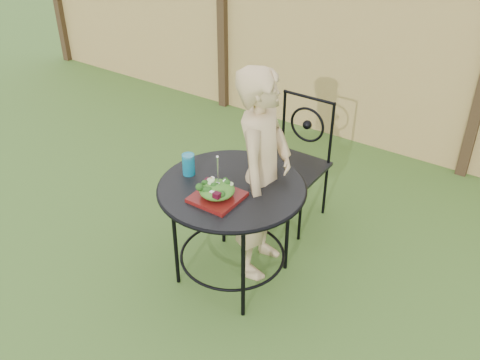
{
  "coord_description": "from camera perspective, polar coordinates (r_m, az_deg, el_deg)",
  "views": [
    {
      "loc": [
        1.95,
        -2.31,
        2.51
      ],
      "look_at": [
        0.4,
        -0.02,
        0.75
      ],
      "focal_mm": 40.0,
      "sensor_mm": 36.0,
      "label": 1
    }
  ],
  "objects": [
    {
      "name": "patio_chair",
      "position": [
        4.01,
        5.93,
        2.29
      ],
      "size": [
        0.46,
        0.46,
        0.95
      ],
      "color": "black",
      "rests_on": "ground"
    },
    {
      "name": "fork",
      "position": [
        3.04,
        -2.38,
        0.93
      ],
      "size": [
        0.01,
        0.01,
        0.18
      ],
      "primitive_type": "cylinder",
      "color": "silver",
      "rests_on": "salad"
    },
    {
      "name": "salad_plate",
      "position": [
        3.14,
        -2.45,
        -1.85
      ],
      "size": [
        0.27,
        0.27,
        0.02
      ],
      "primitive_type": "cube",
      "color": "#4F0E0B",
      "rests_on": "patio_table"
    },
    {
      "name": "drinking_glass",
      "position": [
        3.36,
        -5.51,
        1.67
      ],
      "size": [
        0.08,
        0.08,
        0.14
      ],
      "primitive_type": "cylinder",
      "color": "#0C7393",
      "rests_on": "patio_table"
    },
    {
      "name": "fence",
      "position": [
        5.15,
        10.65,
        14.32
      ],
      "size": [
        8.0,
        0.12,
        1.9
      ],
      "color": "tan",
      "rests_on": "ground"
    },
    {
      "name": "ground",
      "position": [
        3.93,
        -4.62,
        -7.34
      ],
      "size": [
        60.0,
        60.0,
        0.0
      ],
      "primitive_type": "plane",
      "color": "#254616",
      "rests_on": "ground"
    },
    {
      "name": "patio_table",
      "position": [
        3.34,
        -0.86,
        -2.62
      ],
      "size": [
        0.92,
        0.92,
        0.72
      ],
      "color": "black",
      "rests_on": "ground"
    },
    {
      "name": "diner",
      "position": [
        3.37,
        2.4,
        0.48
      ],
      "size": [
        0.45,
        0.59,
        1.45
      ],
      "primitive_type": "imported",
      "rotation": [
        0.0,
        0.0,
        1.78
      ],
      "color": "tan",
      "rests_on": "ground"
    },
    {
      "name": "salad",
      "position": [
        3.12,
        -2.47,
        -1.06
      ],
      "size": [
        0.21,
        0.21,
        0.08
      ],
      "primitive_type": "ellipsoid",
      "color": "#235614",
      "rests_on": "salad_plate"
    }
  ]
}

